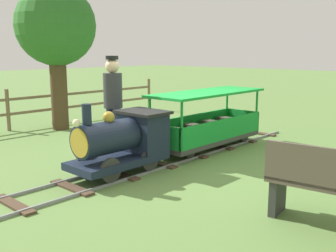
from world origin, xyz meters
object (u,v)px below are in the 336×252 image
object	(u,v)px
conductor_person	(113,98)
oak_tree_far	(56,28)
park_bench	(335,187)
passenger_car	(207,125)
locomotive	(123,140)

from	to	relation	value
conductor_person	oak_tree_far	world-z (taller)	oak_tree_far
park_bench	passenger_car	bearing A→B (deg)	-31.42
locomotive	oak_tree_far	distance (m)	4.03
locomotive	passenger_car	size ratio (longest dim) A/B	0.61
park_bench	locomotive	bearing A→B (deg)	4.17
passenger_car	oak_tree_far	world-z (taller)	oak_tree_far
locomotive	passenger_car	bearing A→B (deg)	-90.00
conductor_person	oak_tree_far	distance (m)	2.98
locomotive	park_bench	bearing A→B (deg)	-175.83
locomotive	park_bench	xyz separation A→B (m)	(-2.82, -0.21, -0.07)
park_bench	oak_tree_far	bearing A→B (deg)	-8.87
locomotive	passenger_car	distance (m)	1.93
conductor_person	park_bench	size ratio (longest dim) A/B	1.21
park_bench	oak_tree_far	size ratio (longest dim) A/B	0.44
passenger_car	conductor_person	xyz separation A→B (m)	(0.82, 1.42, 0.53)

